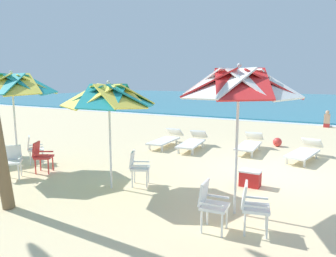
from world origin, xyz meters
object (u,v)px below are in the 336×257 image
(beach_umbrella_0, at_px, (239,85))
(sun_lounger_1, at_px, (250,144))
(beach_umbrella_1, at_px, (109,97))
(beachgoer_seated, at_px, (327,122))
(plastic_chair_4, at_px, (41,155))
(beach_umbrella_2, at_px, (12,85))
(sun_lounger_0, at_px, (304,151))
(plastic_chair_3, at_px, (34,148))
(sun_lounger_3, at_px, (166,139))
(plastic_chair_1, at_px, (252,205))
(plastic_chair_0, at_px, (211,203))
(plastic_chair_2, at_px, (138,166))
(cooler_box, at_px, (250,178))
(beach_ball, at_px, (277,142))
(plastic_chair_5, at_px, (12,160))
(sun_lounger_2, at_px, (193,142))

(beach_umbrella_0, relative_size, sun_lounger_1, 1.33)
(beach_umbrella_1, xyz_separation_m, beachgoer_seated, (4.05, 13.29, -1.90))
(plastic_chair_4, distance_m, sun_lounger_1, 6.94)
(beach_umbrella_2, xyz_separation_m, sun_lounger_0, (7.03, 5.20, -2.15))
(plastic_chair_3, xyz_separation_m, sun_lounger_1, (5.41, 4.81, -0.22))
(plastic_chair_4, xyz_separation_m, sun_lounger_3, (1.36, 4.69, -0.22))
(plastic_chair_3, bearing_deg, beach_umbrella_2, -72.58)
(plastic_chair_1, relative_size, plastic_chair_3, 1.00)
(sun_lounger_3, relative_size, beachgoer_seated, 2.35)
(plastic_chair_0, relative_size, plastic_chair_2, 1.00)
(plastic_chair_3, xyz_separation_m, cooler_box, (6.38, 1.12, -0.30))
(plastic_chair_0, height_order, beachgoer_seated, beachgoer_seated)
(sun_lounger_1, relative_size, beachgoer_seated, 2.35)
(sun_lounger_1, xyz_separation_m, sun_lounger_3, (-3.08, -0.65, 0.00))
(beach_ball, bearing_deg, beachgoer_seated, 77.52)
(plastic_chair_2, height_order, beach_umbrella_2, beach_umbrella_2)
(plastic_chair_5, height_order, sun_lounger_1, plastic_chair_5)
(plastic_chair_1, relative_size, beach_umbrella_2, 0.31)
(plastic_chair_4, bearing_deg, plastic_chair_5, -109.34)
(beach_umbrella_2, relative_size, beachgoer_seated, 3.05)
(plastic_chair_0, height_order, beach_umbrella_1, beach_umbrella_1)
(plastic_chair_2, relative_size, sun_lounger_0, 0.39)
(beach_umbrella_1, xyz_separation_m, plastic_chair_2, (0.44, 0.47, -1.69))
(beach_umbrella_0, distance_m, beach_umbrella_2, 6.30)
(plastic_chair_0, distance_m, cooler_box, 2.62)
(plastic_chair_1, relative_size, beach_umbrella_1, 0.34)
(plastic_chair_0, relative_size, plastic_chair_3, 1.00)
(plastic_chair_3, relative_size, sun_lounger_2, 0.39)
(beachgoer_seated, bearing_deg, plastic_chair_4, -116.48)
(sun_lounger_2, bearing_deg, beach_umbrella_2, -123.26)
(beach_umbrella_0, height_order, sun_lounger_2, beach_umbrella_0)
(plastic_chair_2, distance_m, sun_lounger_1, 5.17)
(plastic_chair_2, bearing_deg, cooler_box, 27.43)
(sun_lounger_2, height_order, beach_ball, sun_lounger_2)
(plastic_chair_2, distance_m, plastic_chair_4, 2.99)
(plastic_chair_5, relative_size, cooler_box, 1.73)
(plastic_chair_3, relative_size, sun_lounger_1, 0.40)
(beach_ball, bearing_deg, plastic_chair_4, -127.35)
(beach_umbrella_0, xyz_separation_m, beachgoer_seated, (1.03, 13.29, -2.20))
(plastic_chair_1, relative_size, plastic_chair_5, 1.00)
(sun_lounger_2, height_order, beachgoer_seated, beachgoer_seated)
(beach_umbrella_0, height_order, plastic_chair_5, beach_umbrella_0)
(beach_umbrella_0, bearing_deg, beach_umbrella_2, -178.99)
(plastic_chair_0, relative_size, beachgoer_seated, 0.94)
(plastic_chair_2, bearing_deg, sun_lounger_1, 73.51)
(sun_lounger_0, bearing_deg, beach_umbrella_2, -143.49)
(plastic_chair_5, bearing_deg, plastic_chair_2, 18.75)
(plastic_chair_0, bearing_deg, beach_ball, 91.78)
(sun_lounger_1, xyz_separation_m, cooler_box, (0.97, -3.69, -0.08))
(beach_umbrella_2, relative_size, cooler_box, 5.65)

